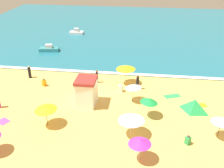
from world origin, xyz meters
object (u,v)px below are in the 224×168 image
(beach_umbrella_7, at_px, (221,120))
(beachgoer_6, at_px, (188,140))
(beachgoer_2, at_px, (29,72))
(beachgoer_3, at_px, (138,83))
(beachgoer_7, at_px, (121,88))
(beachgoer_0, at_px, (97,76))
(beach_tent, at_px, (195,105))
(small_boat_1, at_px, (76,32))
(beach_umbrella_6, at_px, (46,108))
(beachgoer_8, at_px, (44,83))
(small_boat_0, at_px, (49,49))
(beach_umbrella_9, at_px, (140,142))
(beach_umbrella_2, at_px, (131,118))
(beach_umbrella_1, at_px, (126,67))
(beach_umbrella_3, at_px, (149,100))
(lifeguard_cabana, at_px, (86,92))
(beach_umbrella_0, at_px, (133,86))

(beach_umbrella_7, bearing_deg, beachgoer_6, -155.79)
(beachgoer_2, bearing_deg, beachgoer_3, -5.57)
(beachgoer_3, xyz_separation_m, beachgoer_7, (-1.82, -0.76, -0.44))
(beach_umbrella_7, height_order, beachgoer_0, beach_umbrella_7)
(beach_umbrella_7, height_order, beach_tent, beach_umbrella_7)
(beachgoer_2, distance_m, beachgoer_6, 20.49)
(small_boat_1, bearing_deg, beach_umbrella_6, -80.84)
(beachgoer_6, distance_m, beachgoer_7, 10.31)
(beachgoer_8, distance_m, small_boat_0, 11.61)
(beachgoer_7, bearing_deg, beachgoer_0, 148.86)
(beach_umbrella_9, distance_m, small_boat_1, 33.87)
(beachgoer_3, distance_m, beachgoer_6, 9.98)
(beach_umbrella_2, relative_size, beachgoer_7, 3.11)
(beach_umbrella_1, distance_m, beach_tent, 8.87)
(beachgoer_6, relative_size, small_boat_1, 0.35)
(beachgoer_0, relative_size, beachgoer_8, 1.74)
(beach_umbrella_3, distance_m, beachgoer_6, 5.02)
(lifeguard_cabana, distance_m, beach_umbrella_0, 4.79)
(beachgoer_7, relative_size, small_boat_1, 0.37)
(beachgoer_7, bearing_deg, beach_tent, -22.14)
(beachgoer_3, bearing_deg, beach_umbrella_6, -134.22)
(beachgoer_7, bearing_deg, beach_umbrella_6, -129.40)
(beach_umbrella_0, relative_size, small_boat_0, 0.73)
(beachgoer_3, bearing_deg, beachgoer_7, -157.47)
(beach_umbrella_2, xyz_separation_m, beachgoer_6, (4.65, -0.56, -1.31))
(beach_umbrella_6, relative_size, beachgoer_2, 1.71)
(beach_umbrella_1, bearing_deg, small_boat_1, 119.69)
(beach_umbrella_1, xyz_separation_m, small_boat_0, (-12.65, 9.35, -1.64))
(beach_umbrella_7, relative_size, beachgoer_3, 1.31)
(small_boat_0, bearing_deg, beachgoer_8, -73.24)
(beach_umbrella_0, relative_size, beach_umbrella_1, 0.72)
(beach_umbrella_0, height_order, beach_umbrella_1, beach_umbrella_1)
(beach_tent, bearing_deg, beach_umbrella_6, -163.00)
(beachgoer_2, height_order, beachgoer_7, beachgoer_2)
(beach_tent, xyz_separation_m, small_boat_1, (-17.92, 23.88, -0.19))
(small_boat_1, bearing_deg, beachgoer_3, -58.67)
(beach_umbrella_3, distance_m, beachgoer_0, 8.87)
(beach_umbrella_2, height_order, beach_umbrella_6, beach_umbrella_6)
(beachgoer_3, bearing_deg, beach_umbrella_0, -97.20)
(beach_umbrella_6, xyz_separation_m, beachgoer_3, (7.70, 7.92, -0.94))
(beach_umbrella_0, distance_m, beach_umbrella_2, 5.67)
(beachgoer_2, distance_m, beachgoer_3, 13.34)
(beach_umbrella_0, xyz_separation_m, beach_umbrella_9, (0.97, -8.56, -0.04))
(beach_umbrella_2, height_order, beachgoer_8, beach_umbrella_2)
(lifeguard_cabana, height_order, beachgoer_2, lifeguard_cabana)
(beachgoer_2, distance_m, small_boat_1, 18.80)
(beachgoer_7, height_order, beachgoer_8, beachgoer_7)
(beachgoer_2, height_order, beachgoer_8, beachgoer_2)
(lifeguard_cabana, bearing_deg, beach_umbrella_7, -17.53)
(beachgoer_6, bearing_deg, lifeguard_cabana, 152.13)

